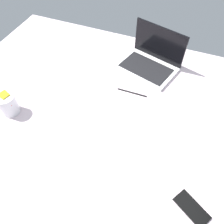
% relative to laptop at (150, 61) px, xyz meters
% --- Properties ---
extents(bed_mattress, '(1.80, 1.40, 0.18)m').
position_rel_laptop_xyz_m(bed_mattress, '(-0.12, -0.44, -0.13)').
color(bed_mattress, silver).
rests_on(bed_mattress, ground).
extents(laptop, '(0.38, 0.31, 0.23)m').
position_rel_laptop_xyz_m(laptop, '(0.00, 0.00, 0.00)').
color(laptop, silver).
rests_on(laptop, bed_mattress).
extents(snack_cup, '(0.09, 0.09, 0.13)m').
position_rel_laptop_xyz_m(snack_cup, '(-0.57, -0.61, 0.01)').
color(snack_cup, silver).
rests_on(snack_cup, bed_mattress).
extents(cell_phone, '(0.16, 0.13, 0.01)m').
position_rel_laptop_xyz_m(cell_phone, '(0.38, -0.75, -0.04)').
color(cell_phone, black).
rests_on(cell_phone, bed_mattress).
extents(charger_cable, '(0.17, 0.01, 0.01)m').
position_rel_laptop_xyz_m(charger_cable, '(-0.03, -0.25, -0.04)').
color(charger_cable, black).
rests_on(charger_cable, bed_mattress).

